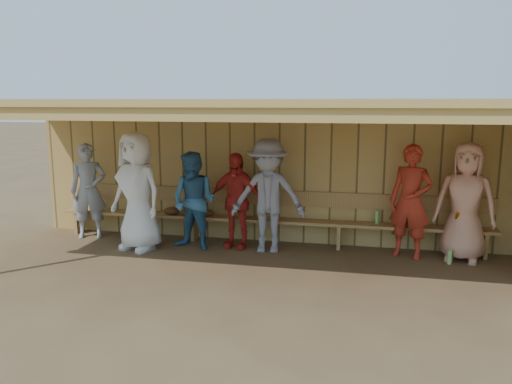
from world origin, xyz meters
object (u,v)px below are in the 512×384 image
player_e (268,196)px  player_h (465,202)px  player_b (137,191)px  player_d (236,201)px  player_g (411,201)px  player_a (89,191)px  player_c (194,201)px  bench (265,214)px

player_e → player_h: (3.07, 0.17, -0.01)m
player_b → player_e: bearing=27.2°
player_h → player_d: bearing=-165.3°
player_g → player_d: bearing=-158.7°
player_a → player_c: 2.14m
player_e → bench: bearing=101.9°
player_e → bench: player_e is taller
player_e → player_h: size_ratio=1.01×
player_b → player_h: player_b is taller
player_a → player_d: 2.78m
player_h → bench: bearing=-171.8°
player_a → player_b: player_b is taller
player_g → player_h: player_h is taller
player_b → player_h: bearing=23.9°
player_g → player_a: bearing=-160.0°
player_h → player_e: bearing=-163.2°
player_d → bench: 0.64m
player_e → bench: 0.65m
player_d → player_h: (3.65, 0.07, 0.12)m
player_d → player_g: bearing=9.9°
player_a → bench: bearing=-17.0°
player_b → player_h: (5.23, 0.51, -0.06)m
player_b → player_g: size_ratio=1.09×
player_d → bench: bearing=49.1°
player_d → player_h: player_h is taller
player_e → bench: size_ratio=0.25×
player_c → player_e: player_e is taller
player_h → bench: (-3.22, 0.31, -0.41)m
player_a → player_b: (1.20, -0.51, 0.12)m
bench → player_h: bearing=-5.4°
player_b → player_e: 2.19m
player_b → bench: (2.02, 0.82, -0.46)m
player_g → player_h: 0.81m
player_d → player_e: 0.60m
player_g → player_h: (0.81, 0.00, 0.02)m
player_c → player_g: bearing=18.3°
player_a → player_g: size_ratio=0.95×
player_a → player_h: (6.43, 0.00, 0.06)m
player_a → player_b: size_ratio=0.87×
player_b → bench: bearing=40.3°
player_g → player_h: bearing=20.0°
player_a → bench: player_a is taller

